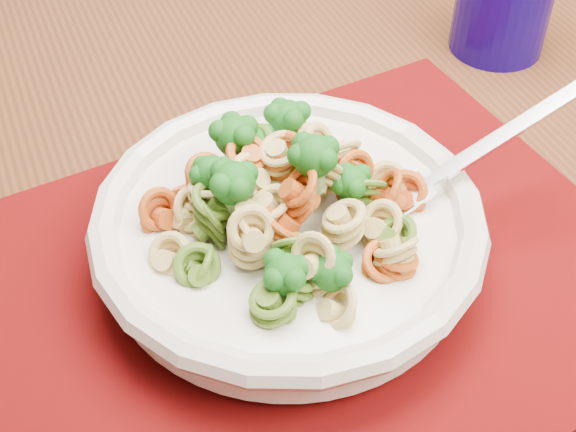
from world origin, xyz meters
name	(u,v)px	position (x,y,z in m)	size (l,w,h in m)	color
dining_table	(265,271)	(-0.37, 0.37, 0.66)	(1.52, 1.03, 0.76)	#562E18
placemat	(305,279)	(-0.38, 0.28, 0.76)	(0.43, 0.33, 0.00)	#590703
pasta_bowl	(288,228)	(-0.39, 0.29, 0.79)	(0.25, 0.25, 0.05)	silver
pasta_broccoli_heap	(288,209)	(-0.39, 0.29, 0.81)	(0.21, 0.21, 0.06)	tan
fork	(411,194)	(-0.31, 0.27, 0.81)	(0.19, 0.02, 0.01)	silver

